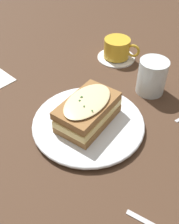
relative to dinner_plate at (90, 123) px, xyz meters
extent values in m
plane|color=#473021|center=(0.02, 0.00, -0.01)|extent=(2.40, 2.40, 0.00)
cylinder|color=white|center=(0.00, 0.00, 0.00)|extent=(0.25, 0.25, 0.02)
torus|color=white|center=(0.00, 0.00, 0.00)|extent=(0.26, 0.26, 0.01)
cube|color=olive|center=(0.00, 0.00, 0.02)|extent=(0.15, 0.17, 0.02)
cube|color=#EAD17A|center=(0.00, 0.00, 0.03)|extent=(0.14, 0.17, 0.02)
cube|color=olive|center=(0.00, 0.00, 0.05)|extent=(0.14, 0.17, 0.02)
ellipsoid|color=beige|center=(0.00, 0.00, 0.07)|extent=(0.13, 0.16, 0.01)
cube|color=#2D6028|center=(-0.01, -0.02, 0.07)|extent=(0.00, 0.00, 0.00)
cube|color=#2D6028|center=(0.03, -0.01, 0.07)|extent=(0.00, 0.00, 0.00)
cube|color=#2D6028|center=(-0.02, -0.01, 0.07)|extent=(0.00, 0.01, 0.00)
cube|color=#2D6028|center=(0.01, -0.02, 0.07)|extent=(0.00, 0.00, 0.00)
cylinder|color=white|center=(-0.22, 0.23, -0.01)|extent=(0.12, 0.12, 0.01)
cylinder|color=gold|center=(-0.22, 0.23, 0.03)|extent=(0.08, 0.08, 0.06)
cylinder|color=#381E0F|center=(-0.22, 0.23, 0.05)|extent=(0.07, 0.07, 0.00)
torus|color=gold|center=(-0.18, 0.26, 0.03)|extent=(0.04, 0.03, 0.04)
cylinder|color=silver|center=(-0.03, 0.21, 0.04)|extent=(0.08, 0.08, 0.09)
camera|label=1|loc=(0.38, -0.22, 0.44)|focal=42.00mm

